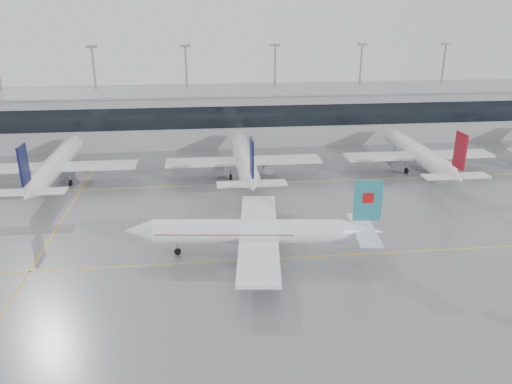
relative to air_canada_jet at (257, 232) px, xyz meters
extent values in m
plane|color=gray|center=(1.02, -1.41, -3.33)|extent=(320.00, 320.00, 0.00)
cube|color=gold|center=(1.02, -1.41, -3.32)|extent=(120.00, 0.25, 0.01)
cube|color=gold|center=(1.02, 28.59, -3.32)|extent=(120.00, 0.25, 0.01)
cube|color=gold|center=(-28.98, 13.59, -3.32)|extent=(0.25, 60.00, 0.01)
cube|color=#969699|center=(1.02, 60.59, 2.67)|extent=(180.00, 15.00, 12.00)
cube|color=black|center=(1.02, 53.04, 4.17)|extent=(180.00, 0.20, 5.00)
cube|color=gray|center=(1.02, 60.59, 8.87)|extent=(182.00, 16.00, 0.40)
cylinder|color=gray|center=(-53.98, 66.59, 7.67)|extent=(0.50, 0.50, 22.00)
cylinder|color=gray|center=(-31.98, 66.59, 7.67)|extent=(0.50, 0.50, 22.00)
cube|color=gray|center=(-31.98, 66.59, 18.97)|extent=(2.40, 1.00, 0.60)
cylinder|color=gray|center=(-9.98, 66.59, 7.67)|extent=(0.50, 0.50, 22.00)
cube|color=gray|center=(-9.98, 66.59, 18.97)|extent=(2.40, 1.00, 0.60)
cylinder|color=gray|center=(12.02, 66.59, 7.67)|extent=(0.50, 0.50, 22.00)
cube|color=gray|center=(12.02, 66.59, 18.97)|extent=(2.40, 1.00, 0.60)
cylinder|color=gray|center=(34.02, 66.59, 7.67)|extent=(0.50, 0.50, 22.00)
cube|color=gray|center=(34.02, 66.59, 18.97)|extent=(2.40, 1.00, 0.60)
cylinder|color=gray|center=(56.02, 66.59, 7.67)|extent=(0.50, 0.50, 22.00)
cube|color=gray|center=(56.02, 66.59, 18.97)|extent=(2.40, 1.00, 0.60)
cylinder|color=white|center=(-1.30, 0.15, 0.11)|extent=(24.93, 6.06, 3.24)
cone|color=white|center=(-15.57, 1.80, 0.11)|extent=(4.35, 3.68, 3.24)
cone|color=white|center=(13.76, -1.59, 0.11)|extent=(5.94, 3.87, 3.24)
cube|color=white|center=(0.19, -0.02, -0.29)|extent=(8.04, 27.18, 0.45)
cube|color=white|center=(13.96, -1.61, 0.41)|extent=(3.96, 10.56, 0.25)
cube|color=teal|center=(14.16, -1.64, 4.49)|extent=(3.62, 0.76, 5.53)
cylinder|color=gray|center=(-0.86, -4.73, -1.79)|extent=(3.82, 2.50, 2.10)
cylinder|color=gray|center=(0.25, 4.80, -1.79)|extent=(3.82, 2.50, 2.10)
cylinder|color=gray|center=(-10.60, 1.23, -2.20)|extent=(0.20, 0.20, 1.36)
cylinder|color=black|center=(-10.60, 1.23, -2.88)|extent=(0.93, 0.40, 0.90)
cylinder|color=gray|center=(0.89, -2.72, -2.10)|extent=(0.24, 0.24, 1.36)
cylinder|color=black|center=(0.89, -2.72, -2.78)|extent=(1.14, 0.57, 1.10)
cylinder|color=gray|center=(1.48, 2.45, -2.10)|extent=(0.24, 0.24, 1.36)
cylinder|color=black|center=(1.48, 2.45, -2.78)|extent=(1.14, 0.57, 1.10)
cube|color=#B70F0F|center=(14.16, -1.64, 4.93)|extent=(1.44, 0.61, 1.40)
cube|color=#B70F0F|center=(-4.28, 0.49, 0.31)|extent=(18.26, 5.32, 0.12)
cylinder|color=white|center=(-33.98, 33.59, 0.47)|extent=(3.59, 27.36, 3.59)
cone|color=white|center=(-33.98, 49.27, 0.47)|extent=(3.59, 4.00, 3.59)
cone|color=white|center=(-33.98, 17.11, 0.47)|extent=(3.59, 5.60, 3.59)
cube|color=white|center=(-33.98, 32.09, 0.07)|extent=(29.64, 5.00, 0.45)
cube|color=white|center=(-33.98, 16.91, 0.77)|extent=(11.40, 2.80, 0.25)
cube|color=#0E123B|center=(-33.98, 16.71, 5.33)|extent=(0.35, 3.60, 6.12)
cylinder|color=gray|center=(-38.78, 32.59, -1.43)|extent=(2.10, 3.60, 2.10)
cylinder|color=gray|center=(-29.18, 32.59, -1.43)|extent=(2.10, 3.60, 2.10)
cylinder|color=gray|center=(-33.98, 44.27, -2.10)|extent=(0.20, 0.20, 1.56)
cylinder|color=black|center=(-33.98, 44.27, -2.88)|extent=(0.30, 0.90, 0.90)
cylinder|color=gray|center=(-36.58, 31.09, -2.00)|extent=(0.24, 0.24, 1.56)
cylinder|color=black|center=(-36.58, 31.09, -2.78)|extent=(0.45, 1.10, 1.10)
cylinder|color=gray|center=(-31.38, 31.09, -2.00)|extent=(0.24, 0.24, 1.56)
cylinder|color=black|center=(-31.38, 31.09, -2.78)|extent=(0.45, 1.10, 1.10)
cylinder|color=white|center=(1.02, 33.59, 0.47)|extent=(3.59, 27.36, 3.59)
cone|color=white|center=(1.02, 49.27, 0.47)|extent=(3.59, 4.00, 3.59)
cone|color=white|center=(1.02, 17.11, 0.47)|extent=(3.59, 5.60, 3.59)
cube|color=white|center=(1.02, 32.09, 0.07)|extent=(29.64, 5.00, 0.45)
cube|color=white|center=(1.02, 16.91, 0.77)|extent=(11.40, 2.80, 0.25)
cube|color=#0E123B|center=(1.02, 16.71, 5.33)|extent=(0.35, 3.60, 6.12)
cylinder|color=gray|center=(-3.78, 32.59, -1.43)|extent=(2.10, 3.60, 2.10)
cylinder|color=gray|center=(5.82, 32.59, -1.43)|extent=(2.10, 3.60, 2.10)
cylinder|color=gray|center=(1.02, 44.27, -2.10)|extent=(0.20, 0.20, 1.56)
cylinder|color=black|center=(1.02, 44.27, -2.88)|extent=(0.30, 0.90, 0.90)
cylinder|color=gray|center=(-1.58, 31.09, -2.00)|extent=(0.24, 0.24, 1.56)
cylinder|color=black|center=(-1.58, 31.09, -2.78)|extent=(0.45, 1.10, 1.10)
cylinder|color=gray|center=(3.62, 31.09, -2.00)|extent=(0.24, 0.24, 1.56)
cylinder|color=black|center=(3.62, 31.09, -2.78)|extent=(0.45, 1.10, 1.10)
cylinder|color=white|center=(36.02, 33.59, 0.47)|extent=(3.59, 27.36, 3.59)
cone|color=white|center=(36.02, 49.27, 0.47)|extent=(3.59, 4.00, 3.59)
cone|color=white|center=(36.02, 17.11, 0.47)|extent=(3.59, 5.60, 3.59)
cube|color=white|center=(36.02, 32.09, 0.07)|extent=(29.64, 5.00, 0.45)
cube|color=white|center=(36.02, 16.91, 0.77)|extent=(11.40, 2.80, 0.25)
cube|color=maroon|center=(36.02, 16.71, 5.33)|extent=(0.35, 3.60, 6.12)
cylinder|color=gray|center=(31.22, 32.59, -1.43)|extent=(2.10, 3.60, 2.10)
cylinder|color=gray|center=(40.82, 32.59, -1.43)|extent=(2.10, 3.60, 2.10)
cylinder|color=gray|center=(36.02, 44.27, -2.10)|extent=(0.20, 0.20, 1.56)
cylinder|color=black|center=(36.02, 44.27, -2.88)|extent=(0.30, 0.90, 0.90)
cylinder|color=gray|center=(33.42, 31.09, -2.00)|extent=(0.24, 0.24, 1.56)
cylinder|color=black|center=(33.42, 31.09, -2.78)|extent=(0.45, 1.10, 1.10)
cylinder|color=gray|center=(38.62, 31.09, -2.00)|extent=(0.24, 0.24, 1.56)
cylinder|color=black|center=(38.62, 31.09, -2.78)|extent=(0.45, 1.10, 1.10)
camera|label=1|loc=(-6.72, -59.37, 27.99)|focal=35.00mm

